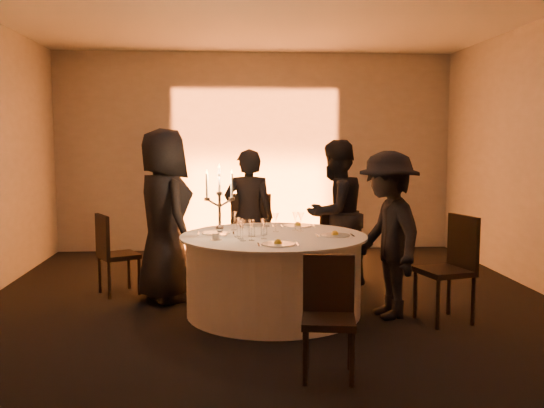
{
  "coord_description": "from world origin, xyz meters",
  "views": [
    {
      "loc": [
        -0.45,
        -5.75,
        1.68
      ],
      "look_at": [
        0.0,
        0.2,
        1.05
      ],
      "focal_mm": 40.0,
      "sensor_mm": 36.0,
      "label": 1
    }
  ],
  "objects": [
    {
      "name": "floor",
      "position": [
        0.0,
        0.0,
        0.0
      ],
      "size": [
        7.0,
        7.0,
        0.0
      ],
      "primitive_type": "plane",
      "color": "black",
      "rests_on": "ground"
    },
    {
      "name": "wall_back",
      "position": [
        0.0,
        3.5,
        1.5
      ],
      "size": [
        7.0,
        0.0,
        7.0
      ],
      "primitive_type": "plane",
      "rotation": [
        1.57,
        0.0,
        0.0
      ],
      "color": "#A39E97",
      "rests_on": "floor"
    },
    {
      "name": "wall_front",
      "position": [
        0.0,
        -3.5,
        1.5
      ],
      "size": [
        7.0,
        0.0,
        7.0
      ],
      "primitive_type": "plane",
      "rotation": [
        -1.57,
        0.0,
        0.0
      ],
      "color": "#A39E97",
      "rests_on": "floor"
    },
    {
      "name": "uplighter_fixture",
      "position": [
        0.0,
        3.2,
        0.05
      ],
      "size": [
        0.25,
        0.12,
        0.1
      ],
      "primitive_type": "cube",
      "color": "black",
      "rests_on": "floor"
    },
    {
      "name": "banquet_table",
      "position": [
        0.0,
        0.0,
        0.38
      ],
      "size": [
        1.8,
        1.8,
        0.77
      ],
      "color": "black",
      "rests_on": "floor"
    },
    {
      "name": "chair_left",
      "position": [
        -1.69,
        0.84,
        0.5
      ],
      "size": [
        0.53,
        0.52,
        0.88
      ],
      "rotation": [
        0.0,
        0.0,
        2.06
      ],
      "color": "black",
      "rests_on": "floor"
    },
    {
      "name": "chair_back_left",
      "position": [
        -0.16,
        1.31,
        0.6
      ],
      "size": [
        0.51,
        0.51,
        1.07
      ],
      "rotation": [
        0.0,
        0.0,
        3.04
      ],
      "color": "black",
      "rests_on": "floor"
    },
    {
      "name": "chair_back_right",
      "position": [
        0.75,
        1.25,
        0.52
      ],
      "size": [
        0.55,
        0.55,
        0.93
      ],
      "rotation": [
        0.0,
        0.0,
        -2.64
      ],
      "color": "black",
      "rests_on": "floor"
    },
    {
      "name": "chair_right",
      "position": [
        1.63,
        -0.38,
        0.56
      ],
      "size": [
        0.53,
        0.53,
        0.99
      ],
      "rotation": [
        0.0,
        0.0,
        -1.32
      ],
      "color": "black",
      "rests_on": "floor"
    },
    {
      "name": "chair_front",
      "position": [
        0.27,
        -1.57,
        0.48
      ],
      "size": [
        0.43,
        0.43,
        0.85
      ],
      "rotation": [
        0.0,
        0.0,
        -0.16
      ],
      "color": "black",
      "rests_on": "floor"
    },
    {
      "name": "guest_left",
      "position": [
        -1.1,
        0.59,
        0.9
      ],
      "size": [
        0.92,
        1.05,
        1.8
      ],
      "primitive_type": "imported",
      "rotation": [
        0.0,
        0.0,
        2.06
      ],
      "color": "black",
      "rests_on": "floor"
    },
    {
      "name": "guest_back_left",
      "position": [
        -0.19,
        1.18,
        0.79
      ],
      "size": [
        0.63,
        0.47,
        1.58
      ],
      "primitive_type": "imported",
      "rotation": [
        0.0,
        0.0,
        2.98
      ],
      "color": "black",
      "rests_on": "floor"
    },
    {
      "name": "guest_back_right",
      "position": [
        0.79,
        1.04,
        0.84
      ],
      "size": [
        1.04,
        1.0,
        1.68
      ],
      "primitive_type": "imported",
      "rotation": [
        0.0,
        0.0,
        -2.49
      ],
      "color": "black",
      "rests_on": "floor"
    },
    {
      "name": "guest_right",
      "position": [
        1.07,
        -0.19,
        0.79
      ],
      "size": [
        0.76,
        1.11,
        1.58
      ],
      "primitive_type": "imported",
      "rotation": [
        0.0,
        0.0,
        -1.4
      ],
      "color": "black",
      "rests_on": "floor"
    },
    {
      "name": "plate_left",
      "position": [
        -0.55,
        0.12,
        0.78
      ],
      "size": [
        0.36,
        0.27,
        0.01
      ],
      "color": "white",
      "rests_on": "banquet_table"
    },
    {
      "name": "plate_back_left",
      "position": [
        -0.13,
        0.57,
        0.78
      ],
      "size": [
        0.36,
        0.26,
        0.01
      ],
      "color": "white",
      "rests_on": "banquet_table"
    },
    {
      "name": "plate_back_right",
      "position": [
        0.3,
        0.56,
        0.79
      ],
      "size": [
        0.36,
        0.29,
        0.08
      ],
      "color": "white",
      "rests_on": "banquet_table"
    },
    {
      "name": "plate_right",
      "position": [
        0.58,
        -0.11,
        0.79
      ],
      "size": [
        0.36,
        0.28,
        0.08
      ],
      "color": "white",
      "rests_on": "banquet_table"
    },
    {
      "name": "plate_front",
      "position": [
        -0.01,
        -0.56,
        0.79
      ],
      "size": [
        0.36,
        0.29,
        0.08
      ],
      "color": "white",
      "rests_on": "banquet_table"
    },
    {
      "name": "coffee_cup",
      "position": [
        -0.55,
        -0.26,
        0.8
      ],
      "size": [
        0.11,
        0.11,
        0.07
      ],
      "color": "white",
      "rests_on": "banquet_table"
    },
    {
      "name": "candelabra",
      "position": [
        -0.52,
        -0.04,
        1.01
      ],
      "size": [
        0.29,
        0.14,
        0.69
      ],
      "color": "silver",
      "rests_on": "banquet_table"
    },
    {
      "name": "wine_glass_a",
      "position": [
        0.04,
        0.2,
        0.91
      ],
      "size": [
        0.07,
        0.07,
        0.19
      ],
      "color": "white",
      "rests_on": "banquet_table"
    },
    {
      "name": "wine_glass_b",
      "position": [
        0.29,
        0.21,
        0.91
      ],
      "size": [
        0.07,
        0.07,
        0.19
      ],
      "color": "white",
      "rests_on": "banquet_table"
    },
    {
      "name": "wine_glass_c",
      "position": [
        -0.32,
        -0.22,
        0.91
      ],
      "size": [
        0.07,
        0.07,
        0.19
      ],
      "color": "white",
      "rests_on": "banquet_table"
    },
    {
      "name": "wine_glass_d",
      "position": [
        -0.35,
        -0.1,
        0.91
      ],
      "size": [
        0.07,
        0.07,
        0.19
      ],
      "color": "white",
      "rests_on": "banquet_table"
    },
    {
      "name": "wine_glass_e",
      "position": [
        -0.31,
        -0.33,
        0.91
      ],
      "size": [
        0.07,
        0.07,
        0.19
      ],
      "color": "white",
      "rests_on": "banquet_table"
    },
    {
      "name": "wine_glass_f",
      "position": [
        -0.38,
        0.35,
        0.91
      ],
      "size": [
        0.07,
        0.07,
        0.19
      ],
      "color": "white",
      "rests_on": "banquet_table"
    },
    {
      "name": "wine_glass_g",
      "position": [
        -0.22,
        -0.31,
        0.91
      ],
      "size": [
        0.07,
        0.07,
        0.19
      ],
      "color": "white",
      "rests_on": "banquet_table"
    },
    {
      "name": "wine_glass_h",
      "position": [
        -0.11,
        -0.23,
        0.91
      ],
      "size": [
        0.07,
        0.07,
        0.19
      ],
      "color": "white",
      "rests_on": "banquet_table"
    },
    {
      "name": "wine_glass_i",
      "position": [
        0.24,
        0.27,
        0.91
      ],
      "size": [
        0.07,
        0.07,
        0.19
      ],
      "color": "white",
      "rests_on": "banquet_table"
    },
    {
      "name": "tumbler_a",
      "position": [
        -0.09,
        0.01,
        0.82
      ],
      "size": [
        0.07,
        0.07,
        0.09
      ],
      "primitive_type": "cylinder",
      "color": "white",
      "rests_on": "banquet_table"
    },
    {
      "name": "tumbler_b",
      "position": [
        -0.21,
        -0.08,
        0.82
      ],
      "size": [
        0.07,
        0.07,
        0.09
      ],
      "primitive_type": "cylinder",
      "color": "white",
      "rests_on": "banquet_table"
    }
  ]
}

